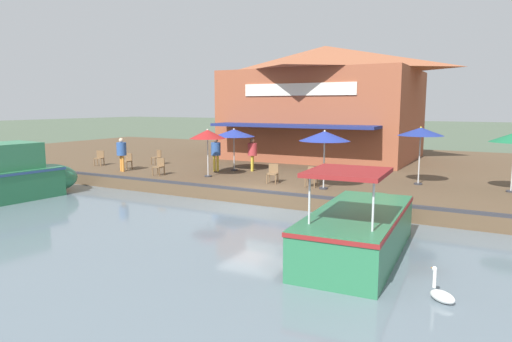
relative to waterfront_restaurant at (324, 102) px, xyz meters
name	(u,v)px	position (x,y,z in m)	size (l,w,h in m)	color
ground_plane	(257,207)	(13.10, 2.06, -4.29)	(220.00, 220.00, 0.00)	#4C5B47
quay_deck	(343,167)	(2.10, 2.06, -3.99)	(22.00, 56.00, 0.60)	brown
quay_edge_fender	(258,191)	(13.00, 2.06, -3.64)	(0.20, 50.40, 0.10)	#2D2D33
waterfront_restaurant	(324,102)	(0.00, 0.00, 0.00)	(10.66, 12.05, 7.25)	brown
patio_umbrella_far_corner	(234,133)	(8.20, -1.97, -1.69)	(2.20, 2.20, 2.24)	#B7B7B7
patio_umbrella_mid_patio_right	(421,132)	(8.10, 7.38, -1.38)	(1.94, 1.94, 2.54)	#B7B7B7
patio_umbrella_near_quay_edge	(325,136)	(11.09, 4.11, -1.50)	(2.08, 2.08, 2.44)	#B7B7B7
patio_umbrella_by_entrance	(207,134)	(10.63, -1.98, -1.63)	(1.73, 1.73, 2.32)	#B7B7B7
cafe_chair_beside_entrance	(312,176)	(10.83, 3.48, -3.21)	(0.47, 0.47, 0.85)	brown
cafe_chair_facing_river	(273,172)	(10.77, 1.60, -3.21)	(0.52, 0.52, 0.85)	brown
cafe_chair_back_row_seat	(157,156)	(8.23, -7.22, -3.21)	(0.56, 0.56, 0.85)	brown
cafe_chair_mid_patio	(99,157)	(10.14, -9.87, -3.21)	(0.57, 0.57, 0.85)	brown
cafe_chair_under_first_umbrella	(127,160)	(10.43, -7.43, -3.21)	(0.45, 0.45, 0.85)	brown
cafe_chair_far_corner_seat	(159,166)	(11.39, -4.38, -3.21)	(0.46, 0.46, 0.85)	brown
person_mid_patio	(216,150)	(8.92, -2.65, -2.58)	(0.49, 0.49, 1.75)	gold
person_at_quay_edge	(122,150)	(11.31, -6.95, -2.58)	(0.50, 0.50, 1.76)	orange
person_near_entrance	(252,151)	(7.90, -1.03, -2.62)	(0.48, 0.48, 1.70)	gold
motorboat_far_downstream	(363,225)	(16.60, 7.26, -3.54)	(6.44, 2.40, 2.45)	#287047
swan	(442,295)	(19.28, 9.64, -4.06)	(0.53, 0.62, 0.69)	white
tree_downstream_bank	(295,89)	(-6.34, -4.86, 1.13)	(4.92, 4.68, 7.29)	brown
tree_upstream_bank	(330,89)	(-2.52, -0.46, 0.92)	(5.14, 4.90, 7.19)	brown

